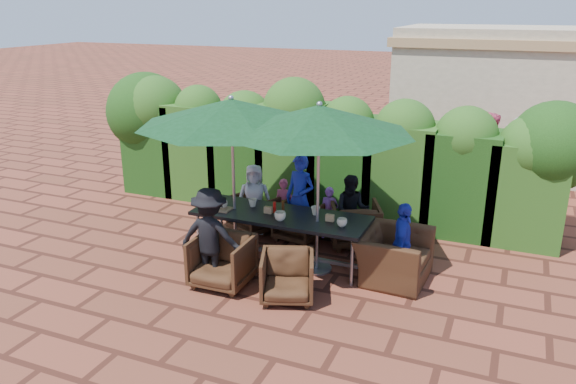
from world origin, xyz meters
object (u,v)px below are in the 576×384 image
at_px(dining_table, 281,219).
at_px(chair_far_right, 355,222).
at_px(chair_far_mid, 299,219).
at_px(chair_near_right, 287,275).
at_px(chair_far_left, 254,211).
at_px(chair_end_right, 394,248).
at_px(umbrella_right, 319,120).
at_px(chair_near_left, 222,259).
at_px(umbrella_left, 231,112).

bearing_deg(dining_table, chair_far_right, 49.32).
xyz_separation_m(chair_far_mid, chair_far_right, (0.90, 0.14, 0.04)).
distance_m(dining_table, chair_near_right, 1.21).
xyz_separation_m(chair_far_left, chair_near_right, (1.42, -1.93, -0.00)).
xyz_separation_m(chair_near_right, chair_end_right, (1.15, 1.10, 0.11)).
bearing_deg(chair_far_right, chair_near_right, 57.31).
distance_m(dining_table, umbrella_right, 1.65).
xyz_separation_m(dining_table, chair_near_right, (0.54, -1.03, -0.33)).
bearing_deg(chair_far_left, chair_near_left, 126.46).
height_order(chair_far_mid, chair_near_left, chair_near_left).
height_order(chair_far_mid, chair_near_right, chair_near_right).
xyz_separation_m(chair_near_left, chair_near_right, (0.98, -0.02, -0.04)).
distance_m(umbrella_right, chair_end_right, 2.07).
distance_m(chair_far_left, chair_near_right, 2.40).
height_order(chair_far_left, chair_near_right, chair_far_left).
relative_size(umbrella_right, chair_near_left, 3.37).
height_order(dining_table, chair_end_right, chair_end_right).
distance_m(chair_far_mid, chair_end_right, 1.91).
relative_size(chair_far_mid, chair_end_right, 0.66).
xyz_separation_m(chair_far_right, chair_end_right, (0.83, -0.93, 0.07)).
relative_size(chair_far_left, chair_near_left, 0.91).
bearing_deg(chair_far_left, umbrella_left, 122.04).
relative_size(umbrella_left, chair_near_left, 3.56).
bearing_deg(chair_near_left, chair_near_right, -2.33).
height_order(umbrella_left, chair_far_mid, umbrella_left).
bearing_deg(chair_far_right, chair_end_right, 107.99).
bearing_deg(umbrella_left, chair_near_right, -37.40).
distance_m(umbrella_right, chair_near_right, 2.10).
bearing_deg(umbrella_left, umbrella_right, -0.49).
bearing_deg(umbrella_right, dining_table, 173.23).
height_order(dining_table, umbrella_left, umbrella_left).
height_order(chair_near_right, chair_end_right, chair_end_right).
relative_size(dining_table, umbrella_right, 1.00).
height_order(dining_table, chair_far_mid, dining_table).
relative_size(chair_far_left, chair_end_right, 0.67).
height_order(umbrella_right, chair_far_left, umbrella_right).
bearing_deg(dining_table, chair_far_left, 134.41).
bearing_deg(umbrella_right, chair_near_right, -93.60).
bearing_deg(chair_far_left, umbrella_right, 170.13).
relative_size(umbrella_right, chair_far_left, 3.69).
bearing_deg(chair_far_left, chair_near_right, 149.67).
xyz_separation_m(umbrella_left, chair_far_left, (-0.15, 0.96, -1.86)).
xyz_separation_m(dining_table, chair_far_right, (0.86, 1.00, -0.29)).
relative_size(umbrella_left, chair_near_right, 3.95).
distance_m(dining_table, chair_far_mid, 0.93).
relative_size(dining_table, chair_near_left, 3.39).
xyz_separation_m(chair_far_mid, chair_end_right, (1.73, -0.79, 0.11)).
distance_m(chair_far_left, chair_end_right, 2.70).
height_order(chair_near_left, chair_near_right, chair_near_left).
bearing_deg(chair_near_right, chair_end_right, 23.48).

